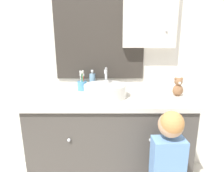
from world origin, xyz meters
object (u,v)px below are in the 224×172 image
(sink_basin, at_px, (105,90))
(soap_dispenser, at_px, (92,82))
(child_figure, at_px, (167,167))
(teddy_bear, at_px, (177,87))
(toothbrush_holder, at_px, (82,85))

(sink_basin, xyz_separation_m, soap_dispenser, (-0.13, 0.22, 0.03))
(sink_basin, height_order, child_figure, sink_basin)
(sink_basin, relative_size, teddy_bear, 2.50)
(soap_dispenser, bearing_deg, toothbrush_holder, -170.12)
(child_figure, bearing_deg, toothbrush_holder, 134.98)
(toothbrush_holder, height_order, soap_dispenser, soap_dispenser)
(soap_dispenser, xyz_separation_m, teddy_bear, (0.74, -0.20, -0.01))
(sink_basin, relative_size, soap_dispenser, 2.07)
(child_figure, bearing_deg, sink_basin, 133.36)
(sink_basin, distance_m, child_figure, 0.71)
(teddy_bear, bearing_deg, toothbrush_holder, 167.72)
(toothbrush_holder, bearing_deg, child_figure, -45.02)
(soap_dispenser, bearing_deg, sink_basin, -59.30)
(sink_basin, xyz_separation_m, child_figure, (0.41, -0.43, -0.39))
(sink_basin, distance_m, soap_dispenser, 0.26)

